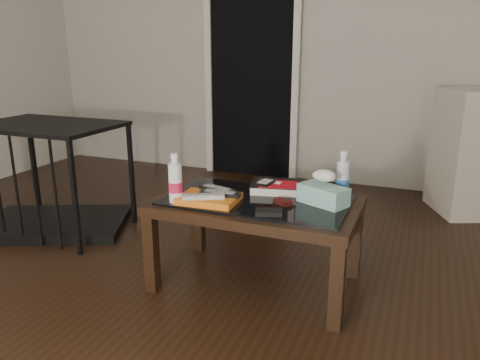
% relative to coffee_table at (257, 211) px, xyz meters
% --- Properties ---
extents(ground, '(5.00, 5.00, 0.00)m').
position_rel_coffee_table_xyz_m(ground, '(-0.37, -0.47, -0.40)').
color(ground, black).
rests_on(ground, ground).
extents(doorway, '(0.90, 0.08, 2.07)m').
position_rel_coffee_table_xyz_m(doorway, '(-0.77, 1.99, 0.63)').
color(doorway, black).
rests_on(doorway, ground).
extents(coffee_table, '(1.00, 0.60, 0.46)m').
position_rel_coffee_table_xyz_m(coffee_table, '(0.00, 0.00, 0.00)').
color(coffee_table, black).
rests_on(coffee_table, ground).
extents(pet_crate, '(1.07, 0.91, 0.71)m').
position_rel_coffee_table_xyz_m(pet_crate, '(-1.51, 0.21, -0.17)').
color(pet_crate, black).
rests_on(pet_crate, ground).
extents(magazines, '(0.29, 0.23, 0.03)m').
position_rel_coffee_table_xyz_m(magazines, '(-0.20, -0.13, 0.08)').
color(magazines, '#D36613').
rests_on(magazines, coffee_table).
extents(remote_silver, '(0.20, 0.14, 0.02)m').
position_rel_coffee_table_xyz_m(remote_silver, '(-0.21, -0.18, 0.11)').
color(remote_silver, '#B2B1B6').
rests_on(remote_silver, magazines).
extents(remote_black_front, '(0.20, 0.06, 0.02)m').
position_rel_coffee_table_xyz_m(remote_black_front, '(-0.15, -0.10, 0.11)').
color(remote_black_front, black).
rests_on(remote_black_front, magazines).
extents(remote_black_back, '(0.21, 0.10, 0.02)m').
position_rel_coffee_table_xyz_m(remote_black_back, '(-0.19, -0.05, 0.11)').
color(remote_black_back, black).
rests_on(remote_black_back, magazines).
extents(textbook, '(0.29, 0.25, 0.05)m').
position_rel_coffee_table_xyz_m(textbook, '(0.05, 0.15, 0.09)').
color(textbook, black).
rests_on(textbook, coffee_table).
extents(dvd_mailers, '(0.20, 0.15, 0.01)m').
position_rel_coffee_table_xyz_m(dvd_mailers, '(0.06, 0.13, 0.11)').
color(dvd_mailers, '#AE0B15').
rests_on(dvd_mailers, textbook).
extents(ipod, '(0.08, 0.11, 0.02)m').
position_rel_coffee_table_xyz_m(ipod, '(0.01, 0.09, 0.12)').
color(ipod, black).
rests_on(ipod, dvd_mailers).
extents(flip_phone, '(0.10, 0.09, 0.02)m').
position_rel_coffee_table_xyz_m(flip_phone, '(0.14, -0.03, 0.08)').
color(flip_phone, black).
rests_on(flip_phone, coffee_table).
extents(wallet, '(0.14, 0.10, 0.02)m').
position_rel_coffee_table_xyz_m(wallet, '(0.13, -0.19, 0.07)').
color(wallet, black).
rests_on(wallet, coffee_table).
extents(water_bottle_left, '(0.07, 0.07, 0.24)m').
position_rel_coffee_table_xyz_m(water_bottle_left, '(-0.35, -0.19, 0.18)').
color(water_bottle_left, white).
rests_on(water_bottle_left, coffee_table).
extents(water_bottle_right, '(0.07, 0.07, 0.24)m').
position_rel_coffee_table_xyz_m(water_bottle_right, '(0.39, 0.17, 0.18)').
color(water_bottle_right, silver).
rests_on(water_bottle_right, coffee_table).
extents(tissue_box, '(0.26, 0.20, 0.09)m').
position_rel_coffee_table_xyz_m(tissue_box, '(0.32, 0.04, 0.11)').
color(tissue_box, teal).
rests_on(tissue_box, coffee_table).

